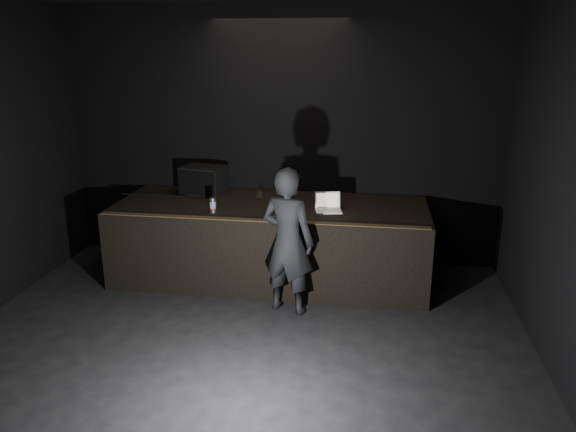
% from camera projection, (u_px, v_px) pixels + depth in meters
% --- Properties ---
extents(ground, '(7.00, 7.00, 0.00)m').
position_uv_depth(ground, '(215.00, 397.00, 4.93)').
color(ground, black).
rests_on(ground, ground).
extents(room_walls, '(6.10, 7.10, 3.52)m').
position_uv_depth(room_walls, '(205.00, 172.00, 4.34)').
color(room_walls, black).
rests_on(room_walls, ground).
extents(stage_riser, '(4.00, 1.50, 1.00)m').
position_uv_depth(stage_riser, '(271.00, 241.00, 7.37)').
color(stage_riser, black).
rests_on(stage_riser, ground).
extents(riser_lip, '(3.92, 0.10, 0.01)m').
position_uv_depth(riser_lip, '(260.00, 220.00, 6.55)').
color(riser_lip, brown).
rests_on(riser_lip, stage_riser).
extents(stage_monitor, '(0.64, 0.52, 0.38)m').
position_uv_depth(stage_monitor, '(203.00, 180.00, 7.69)').
color(stage_monitor, black).
rests_on(stage_monitor, stage_riser).
extents(cable, '(0.92, 0.02, 0.02)m').
position_uv_depth(cable, '(154.00, 195.00, 7.62)').
color(cable, black).
rests_on(cable, stage_riser).
extents(laptop, '(0.36, 0.33, 0.22)m').
position_uv_depth(laptop, '(328.00, 206.00, 6.94)').
color(laptop, white).
rests_on(laptop, stage_riser).
extents(beer_can, '(0.08, 0.08, 0.18)m').
position_uv_depth(beer_can, '(213.00, 205.00, 6.85)').
color(beer_can, silver).
rests_on(beer_can, stage_riser).
extents(plastic_cup, '(0.09, 0.09, 0.11)m').
position_uv_depth(plastic_cup, '(260.00, 195.00, 7.45)').
color(plastic_cup, white).
rests_on(plastic_cup, stage_riser).
extents(wii_remote, '(0.11, 0.15, 0.03)m').
position_uv_depth(wii_remote, '(275.00, 219.00, 6.57)').
color(wii_remote, white).
rests_on(wii_remote, stage_riser).
extents(person, '(0.71, 0.57, 1.70)m').
position_uv_depth(person, '(288.00, 241.00, 6.31)').
color(person, black).
rests_on(person, ground).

